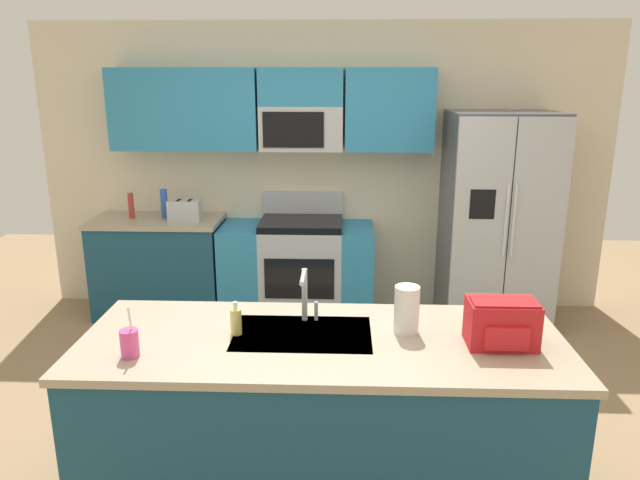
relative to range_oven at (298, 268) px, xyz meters
The scene contains 14 objects.
ground_plane 1.87m from the range_oven, 82.86° to the right, with size 9.00×9.00×0.00m, color #997A56.
kitchen_wall_unit 1.07m from the range_oven, 73.48° to the left, with size 5.20×0.43×2.60m.
back_counter 1.26m from the range_oven, behind, with size 1.15×0.63×0.90m.
range_oven is the anchor object (origin of this frame).
refrigerator 1.81m from the range_oven, ahead, with size 0.90×0.76×1.85m.
island_counter 2.46m from the range_oven, 82.74° to the right, with size 2.36×0.92×0.90m.
toaster 1.13m from the range_oven, behind, with size 0.28×0.16×0.18m.
pepper_mill 1.59m from the range_oven, behind, with size 0.05×0.05×0.23m, color #B2332D.
bottle_blue 1.33m from the range_oven, behind, with size 0.06×0.06×0.26m, color blue.
sink_faucet 2.35m from the range_oven, 84.48° to the right, with size 0.08×0.21×0.28m.
drink_cup_pink 2.78m from the range_oven, 101.71° to the right, with size 0.08×0.08×0.25m.
soap_dispenser 2.47m from the range_oven, 92.74° to the right, with size 0.06×0.06×0.17m.
paper_towel_roll 2.53m from the range_oven, 72.89° to the right, with size 0.12×0.12×0.24m, color white.
backpack 2.81m from the range_oven, 65.07° to the right, with size 0.32×0.22×0.23m.
Camera 1 is at (0.18, -3.28, 2.13)m, focal length 33.16 mm.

